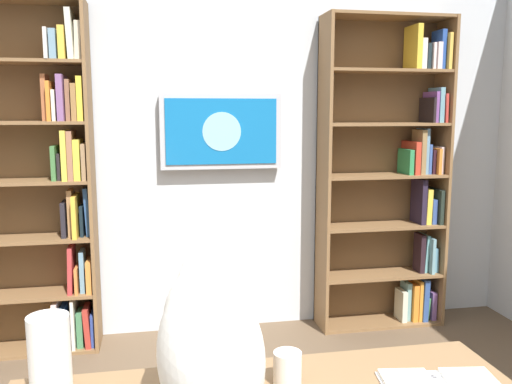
# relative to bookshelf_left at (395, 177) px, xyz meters

# --- Properties ---
(wall_back) EXTENTS (4.52, 0.06, 2.70)m
(wall_back) POSITION_rel_bookshelf_left_xyz_m (1.31, -0.17, 0.27)
(wall_back) COLOR silver
(wall_back) RESTS_ON ground
(bookshelf_left) EXTENTS (0.90, 0.28, 2.18)m
(bookshelf_left) POSITION_rel_bookshelf_left_xyz_m (0.00, 0.00, 0.00)
(bookshelf_left) COLOR brown
(bookshelf_left) RESTS_ON ground
(bookshelf_right) EXTENTS (0.89, 0.28, 2.21)m
(bookshelf_right) POSITION_rel_bookshelf_left_xyz_m (2.40, 0.00, 0.01)
(bookshelf_right) COLOR brown
(bookshelf_right) RESTS_ON ground
(wall_mounted_tv) EXTENTS (0.82, 0.07, 0.51)m
(wall_mounted_tv) POSITION_rel_bookshelf_left_xyz_m (1.24, -0.08, 0.33)
(wall_mounted_tv) COLOR #B7B7BC
(cat) EXTENTS (0.29, 0.63, 0.39)m
(cat) POSITION_rel_bookshelf_left_xyz_m (1.56, 2.25, -0.11)
(cat) COLOR white
(cat) RESTS_ON desk
(paper_towel_roll) EXTENTS (0.11, 0.11, 0.23)m
(paper_towel_roll) POSITION_rel_bookshelf_left_xyz_m (1.97, 2.11, -0.19)
(paper_towel_roll) COLOR white
(paper_towel_roll) RESTS_ON desk
(coffee_mug) EXTENTS (0.08, 0.08, 0.10)m
(coffee_mug) POSITION_rel_bookshelf_left_xyz_m (1.33, 2.16, -0.25)
(coffee_mug) COLOR white
(coffee_mug) RESTS_ON desk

